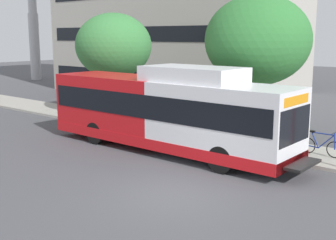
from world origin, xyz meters
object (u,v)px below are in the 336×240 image
at_px(street_tree_near_stop, 258,40).
at_px(transit_bus, 167,112).
at_px(bicycle_parked, 321,145).
at_px(street_tree_mid_block, 114,46).

bearing_deg(street_tree_near_stop, transit_bus, 154.95).
distance_m(bicycle_parked, street_tree_near_stop, 5.56).
xyz_separation_m(transit_bus, bicycle_parked, (2.98, -5.53, -1.14)).
bearing_deg(bicycle_parked, street_tree_mid_block, 85.77).
bearing_deg(bicycle_parked, transit_bus, 118.29).
bearing_deg(street_tree_near_stop, bicycle_parked, -107.29).
distance_m(bicycle_parked, street_tree_mid_block, 13.47).
xyz_separation_m(transit_bus, street_tree_mid_block, (3.94, 7.38, 2.56)).
height_order(bicycle_parked, street_tree_near_stop, street_tree_near_stop).
height_order(transit_bus, street_tree_mid_block, street_tree_mid_block).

